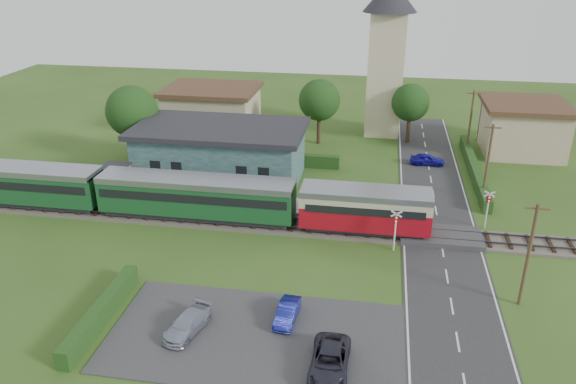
% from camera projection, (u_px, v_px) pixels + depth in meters
% --- Properties ---
extents(ground, '(120.00, 120.00, 0.00)m').
position_uv_depth(ground, '(309.00, 241.00, 43.06)').
color(ground, '#2D4C19').
extents(railway_track, '(76.00, 3.20, 0.49)m').
position_uv_depth(railway_track, '(312.00, 228.00, 44.81)').
color(railway_track, '#4C443D').
rests_on(railway_track, ground).
extents(road, '(6.00, 70.00, 0.05)m').
position_uv_depth(road, '(443.00, 251.00, 41.52)').
color(road, '#28282B').
rests_on(road, ground).
extents(car_park, '(17.00, 9.00, 0.08)m').
position_uv_depth(car_park, '(256.00, 337.00, 32.45)').
color(car_park, '#333335').
rests_on(car_park, ground).
extents(crossing_deck, '(6.20, 3.40, 0.45)m').
position_uv_depth(crossing_deck, '(441.00, 236.00, 43.24)').
color(crossing_deck, '#333335').
rests_on(crossing_deck, ground).
extents(platform, '(30.00, 3.00, 0.45)m').
position_uv_depth(platform, '(204.00, 201.00, 49.18)').
color(platform, gray).
rests_on(platform, ground).
extents(equipment_hut, '(2.30, 2.30, 2.55)m').
position_uv_depth(equipment_hut, '(116.00, 179.00, 49.78)').
color(equipment_hut, beige).
rests_on(equipment_hut, platform).
extents(station_building, '(16.00, 9.00, 5.30)m').
position_uv_depth(station_building, '(221.00, 152.00, 53.40)').
color(station_building, '#244847').
rests_on(station_building, ground).
extents(train, '(43.20, 2.90, 3.40)m').
position_uv_depth(train, '(159.00, 193.00, 45.91)').
color(train, '#232328').
rests_on(train, ground).
extents(church_tower, '(6.00, 6.00, 17.60)m').
position_uv_depth(church_tower, '(387.00, 47.00, 63.39)').
color(church_tower, beige).
rests_on(church_tower, ground).
extents(house_west, '(10.80, 8.80, 5.50)m').
position_uv_depth(house_west, '(212.00, 110.00, 66.75)').
color(house_west, tan).
rests_on(house_west, ground).
extents(house_east, '(8.80, 8.80, 5.50)m').
position_uv_depth(house_east, '(523.00, 127.00, 60.50)').
color(house_east, tan).
rests_on(house_east, ground).
extents(hedge_carpark, '(0.80, 9.00, 1.20)m').
position_uv_depth(hedge_carpark, '(101.00, 312.00, 33.68)').
color(hedge_carpark, '#193814').
rests_on(hedge_carpark, ground).
extents(hedge_roadside, '(0.80, 18.00, 1.20)m').
position_uv_depth(hedge_roadside, '(474.00, 169.00, 55.07)').
color(hedge_roadside, '#193814').
rests_on(hedge_roadside, ground).
extents(hedge_station, '(22.00, 0.80, 1.30)m').
position_uv_depth(hedge_station, '(234.00, 156.00, 58.29)').
color(hedge_station, '#193814').
rests_on(hedge_station, ground).
extents(tree_a, '(5.20, 5.20, 8.00)m').
position_uv_depth(tree_a, '(132.00, 112.00, 56.55)').
color(tree_a, '#332316').
rests_on(tree_a, ground).
extents(tree_b, '(4.60, 4.60, 7.34)m').
position_uv_depth(tree_b, '(319.00, 100.00, 62.06)').
color(tree_b, '#332316').
rests_on(tree_b, ground).
extents(tree_c, '(4.20, 4.20, 6.78)m').
position_uv_depth(tree_c, '(411.00, 103.00, 62.48)').
color(tree_c, '#332316').
rests_on(tree_c, ground).
extents(utility_pole_b, '(1.40, 0.22, 7.00)m').
position_uv_depth(utility_pole_b, '(529.00, 254.00, 34.01)').
color(utility_pole_b, '#473321').
rests_on(utility_pole_b, ground).
extents(utility_pole_c, '(1.40, 0.22, 7.00)m').
position_uv_depth(utility_pole_c, '(488.00, 162.00, 48.43)').
color(utility_pole_c, '#473321').
rests_on(utility_pole_c, ground).
extents(utility_pole_d, '(1.40, 0.22, 7.00)m').
position_uv_depth(utility_pole_d, '(470.00, 122.00, 59.25)').
color(utility_pole_d, '#473321').
rests_on(utility_pole_d, ground).
extents(crossing_signal_near, '(0.84, 0.28, 3.28)m').
position_uv_depth(crossing_signal_near, '(396.00, 225.00, 40.84)').
color(crossing_signal_near, silver).
rests_on(crossing_signal_near, ground).
extents(crossing_signal_far, '(0.84, 0.28, 3.28)m').
position_uv_depth(crossing_signal_far, '(488.00, 204.00, 44.07)').
color(crossing_signal_far, silver).
rests_on(crossing_signal_far, ground).
extents(streetlamp_west, '(0.30, 0.30, 5.15)m').
position_uv_depth(streetlamp_west, '(140.00, 117.00, 63.21)').
color(streetlamp_west, '#3F3F47').
rests_on(streetlamp_west, ground).
extents(streetlamp_east, '(0.30, 0.30, 5.15)m').
position_uv_depth(streetlamp_east, '(480.00, 115.00, 63.72)').
color(streetlamp_east, '#3F3F47').
rests_on(streetlamp_east, ground).
extents(car_on_road, '(3.43, 1.38, 1.17)m').
position_uv_depth(car_on_road, '(427.00, 159.00, 57.54)').
color(car_on_road, '#141093').
rests_on(car_on_road, road).
extents(car_park_blue, '(1.29, 3.20, 1.04)m').
position_uv_depth(car_park_blue, '(287.00, 312.00, 33.69)').
color(car_park_blue, navy).
rests_on(car_park_blue, car_park).
extents(car_park_silver, '(2.43, 4.01, 1.09)m').
position_uv_depth(car_park_silver, '(187.00, 324.00, 32.64)').
color(car_park_silver, '#969CB1').
rests_on(car_park_silver, car_park).
extents(car_park_dark, '(2.04, 4.39, 1.22)m').
position_uv_depth(car_park_dark, '(330.00, 361.00, 29.60)').
color(car_park_dark, '#272734').
rests_on(car_park_dark, car_park).
extents(pedestrian_near, '(0.78, 0.57, 1.96)m').
position_uv_depth(pedestrian_near, '(278.00, 193.00, 47.74)').
color(pedestrian_near, gray).
rests_on(pedestrian_near, platform).
extents(pedestrian_far, '(0.68, 0.81, 1.47)m').
position_uv_depth(pedestrian_far, '(116.00, 187.00, 49.49)').
color(pedestrian_far, gray).
rests_on(pedestrian_far, platform).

